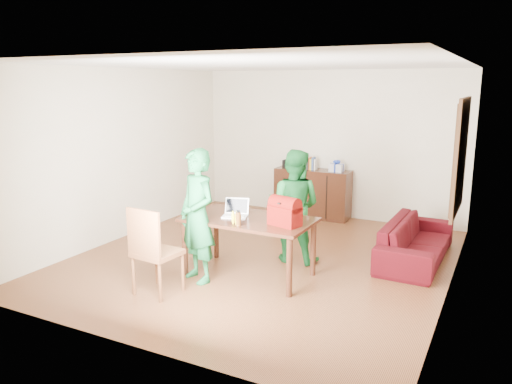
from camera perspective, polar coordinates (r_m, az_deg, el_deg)
The scene contains 10 objects.
room at distance 6.99m, azimuth 1.36°, elevation 2.84°, with size 5.20×5.70×2.90m.
table at distance 6.42m, azimuth -0.81°, elevation -3.84°, with size 1.65×0.94×0.77m.
chair at distance 6.09m, azimuth -11.24°, elevation -8.55°, with size 0.52×0.50×1.07m.
person_near at distance 6.25m, azimuth -6.70°, elevation -2.74°, with size 0.61×0.40×1.69m, color #166632.
person_far at distance 6.96m, azimuth 4.34°, elevation -1.58°, with size 0.77×0.60×1.58m, color #145B24.
laptop at distance 6.44m, azimuth -2.44°, elevation -2.49°, with size 0.37×0.30×0.22m.
bananas at distance 6.09m, azimuth -2.27°, elevation -3.47°, with size 0.17×0.11×0.07m, color gold, non-canonical shape.
bottle at distance 6.04m, azimuth -2.05°, elevation -2.99°, with size 0.06×0.06×0.19m, color #5A3214.
red_bag at distance 6.05m, azimuth 3.31°, elevation -2.53°, with size 0.38×0.22×0.28m, color #6C0907.
sofa at distance 7.43m, azimuth 17.81°, elevation -5.33°, with size 1.93×0.75×0.56m, color #3A0907.
Camera 1 is at (3.00, -6.08, 2.46)m, focal length 35.00 mm.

